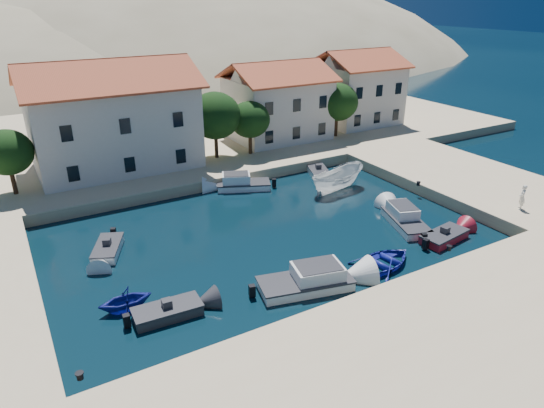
{
  "coord_description": "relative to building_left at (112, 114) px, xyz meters",
  "views": [
    {
      "loc": [
        -15.18,
        -16.93,
        15.96
      ],
      "look_at": [
        0.82,
        10.78,
        2.0
      ],
      "focal_mm": 32.0,
      "sensor_mm": 36.0,
      "label": 1
    }
  ],
  "objects": [
    {
      "name": "rowboat_west",
      "position": [
        -5.07,
        -21.77,
        -5.94
      ],
      "size": [
        2.92,
        2.53,
        1.51
      ],
      "primitive_type": "imported",
      "rotation": [
        0.0,
        0.0,
        -1.59
      ],
      "color": "navy",
      "rests_on": "ground"
    },
    {
      "name": "boat_east",
      "position": [
        15.59,
        -13.51,
        -5.94
      ],
      "size": [
        6.11,
        3.17,
        2.24
      ],
      "primitive_type": "imported",
      "rotation": [
        0.0,
        0.0,
        1.75
      ],
      "color": "white",
      "rests_on": "ground"
    },
    {
      "name": "motorboat_red_se",
      "position": [
        16.36,
        -24.84,
        -5.64
      ],
      "size": [
        3.93,
        2.19,
        1.25
      ],
      "rotation": [
        0.0,
        0.0,
        0.15
      ],
      "color": "maroon",
      "rests_on": "ground"
    },
    {
      "name": "cabin_cruiser_north",
      "position": [
        8.65,
        -9.0,
        -5.46
      ],
      "size": [
        5.06,
        3.66,
        1.6
      ],
      "rotation": [
        0.0,
        0.0,
        2.73
      ],
      "color": "white",
      "rests_on": "ground"
    },
    {
      "name": "trees",
      "position": [
        10.51,
        -2.54,
        -1.1
      ],
      "size": [
        37.3,
        5.3,
        6.45
      ],
      "color": "#382314",
      "rests_on": "quay_north"
    },
    {
      "name": "ground",
      "position": [
        6.0,
        -28.0,
        -5.94
      ],
      "size": [
        400.0,
        400.0,
        0.0
      ],
      "primitive_type": "plane",
      "color": "black",
      "rests_on": "ground"
    },
    {
      "name": "motorboat_white_ne",
      "position": [
        16.44,
        -9.39,
        -5.64
      ],
      "size": [
        2.85,
        3.94,
        1.25
      ],
      "rotation": [
        0.0,
        0.0,
        1.2
      ],
      "color": "white",
      "rests_on": "ground"
    },
    {
      "name": "quay_east",
      "position": [
        26.5,
        -18.0,
        -5.44
      ],
      "size": [
        11.0,
        20.0,
        1.0
      ],
      "primitive_type": "cube",
      "color": "#CBB48B",
      "rests_on": "ground"
    },
    {
      "name": "cabin_cruiser_south",
      "position": [
        4.59,
        -24.98,
        -5.46
      ],
      "size": [
        5.89,
        3.53,
        1.6
      ],
      "rotation": [
        0.0,
        0.0,
        -0.23
      ],
      "color": "white",
      "rests_on": "ground"
    },
    {
      "name": "cabin_cruiser_east",
      "position": [
        15.69,
        -21.77,
        -5.46
      ],
      "size": [
        3.49,
        5.28,
        1.6
      ],
      "rotation": [
        0.0,
        0.0,
        1.23
      ],
      "color": "white",
      "rests_on": "ground"
    },
    {
      "name": "quay_north",
      "position": [
        8.0,
        10.0,
        -5.44
      ],
      "size": [
        80.0,
        36.0,
        1.0
      ],
      "primitive_type": "cube",
      "color": "#CBB48B",
      "rests_on": "ground"
    },
    {
      "name": "quay_south",
      "position": [
        6.0,
        -34.0,
        -5.44
      ],
      "size": [
        52.0,
        12.0,
        1.0
      ],
      "primitive_type": "cube",
      "color": "#CBB48B",
      "rests_on": "ground"
    },
    {
      "name": "motorboat_grey_sw",
      "position": [
        -3.29,
        -23.54,
        -5.64
      ],
      "size": [
        3.73,
        1.8,
        1.25
      ],
      "rotation": [
        0.0,
        0.0,
        -0.05
      ],
      "color": "#2E2E33",
      "rests_on": "ground"
    },
    {
      "name": "building_mid",
      "position": [
        18.0,
        1.0,
        -0.71
      ],
      "size": [
        10.5,
        8.4,
        8.3
      ],
      "color": "beige",
      "rests_on": "quay_north"
    },
    {
      "name": "motorboat_white_west",
      "position": [
        -4.46,
        -14.83,
        -5.64
      ],
      "size": [
        2.86,
        3.88,
        1.25
      ],
      "rotation": [
        0.0,
        0.0,
        -1.98
      ],
      "color": "white",
      "rests_on": "ground"
    },
    {
      "name": "pedestrian",
      "position": [
        23.72,
        -25.39,
        -3.97
      ],
      "size": [
        0.83,
        0.82,
        1.92
      ],
      "primitive_type": "imported",
      "rotation": [
        0.0,
        0.0,
        3.9
      ],
      "color": "silver",
      "rests_on": "quay_east"
    },
    {
      "name": "hills",
      "position": [
        26.64,
        95.62,
        -29.34
      ],
      "size": [
        254.0,
        176.0,
        99.0
      ],
      "color": "gray",
      "rests_on": "ground"
    },
    {
      "name": "rowboat_south",
      "position": [
        10.25,
        -25.39,
        -5.94
      ],
      "size": [
        5.02,
        3.89,
        0.96
      ],
      "primitive_type": "imported",
      "rotation": [
        0.0,
        0.0,
        1.71
      ],
      "color": "navy",
      "rests_on": "ground"
    },
    {
      "name": "building_left",
      "position": [
        0.0,
        0.0,
        0.0
      ],
      "size": [
        14.7,
        9.45,
        9.7
      ],
      "color": "beige",
      "rests_on": "quay_north"
    },
    {
      "name": "building_right",
      "position": [
        30.0,
        2.0,
        -0.46
      ],
      "size": [
        9.45,
        8.4,
        8.8
      ],
      "color": "beige",
      "rests_on": "quay_north"
    },
    {
      "name": "bollards",
      "position": [
        8.8,
        -24.13,
        -4.79
      ],
      "size": [
        29.36,
        9.56,
        0.3
      ],
      "color": "black",
      "rests_on": "ground"
    }
  ]
}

